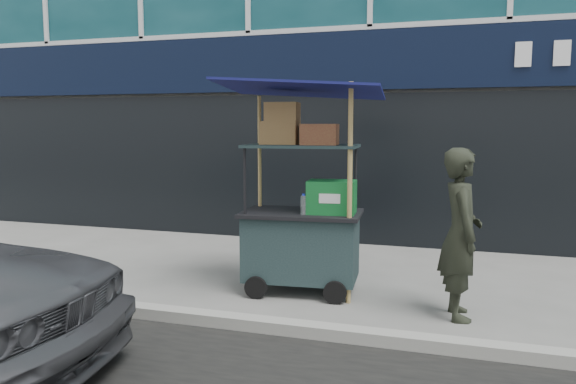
% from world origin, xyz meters
% --- Properties ---
extents(ground, '(80.00, 80.00, 0.00)m').
position_xyz_m(ground, '(0.00, 0.00, 0.00)').
color(ground, slate).
rests_on(ground, ground).
extents(curb, '(80.00, 0.18, 0.12)m').
position_xyz_m(curb, '(0.00, -0.20, 0.06)').
color(curb, gray).
rests_on(curb, ground).
extents(vendor_cart, '(1.89, 1.41, 2.40)m').
position_xyz_m(vendor_cart, '(-0.27, 1.11, 0.84)').
color(vendor_cart, '#192A2B').
rests_on(vendor_cart, ground).
extents(vendor_man, '(0.52, 0.69, 1.69)m').
position_xyz_m(vendor_man, '(1.45, 0.75, 0.85)').
color(vendor_man, black).
rests_on(vendor_man, ground).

